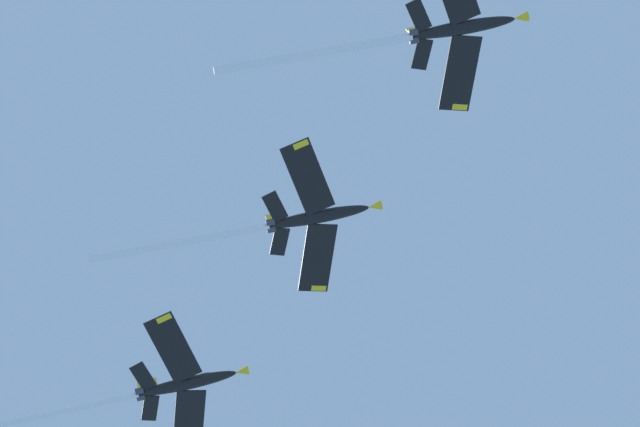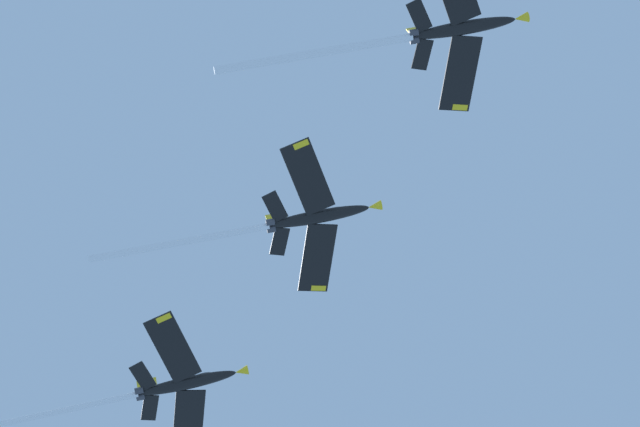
{
  "view_description": "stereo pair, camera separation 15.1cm",
  "coord_description": "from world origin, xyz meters",
  "views": [
    {
      "loc": [
        46.45,
        15.43,
        1.87
      ],
      "look_at": [
        -10.39,
        -25.13,
        145.27
      ],
      "focal_mm": 77.01,
      "sensor_mm": 36.0,
      "label": 1
    },
    {
      "loc": [
        46.54,
        15.3,
        1.87
      ],
      "look_at": [
        -10.39,
        -25.13,
        145.27
      ],
      "focal_mm": 77.01,
      "sensor_mm": 36.0,
      "label": 2
    }
  ],
  "objects": [
    {
      "name": "jet_lead",
      "position": [
        0.14,
        -3.89,
        147.8
      ],
      "size": [
        22.74,
        31.47,
        8.01
      ],
      "color": "black"
    },
    {
      "name": "jet_second",
      "position": [
        -9.03,
        -28.78,
        145.0
      ],
      "size": [
        22.15,
        30.23,
        7.87
      ],
      "color": "black"
    },
    {
      "name": "jet_third",
      "position": [
        -16.84,
        -52.65,
        140.84
      ],
      "size": [
        20.49,
        28.65,
        7.13
      ],
      "color": "black"
    }
  ]
}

